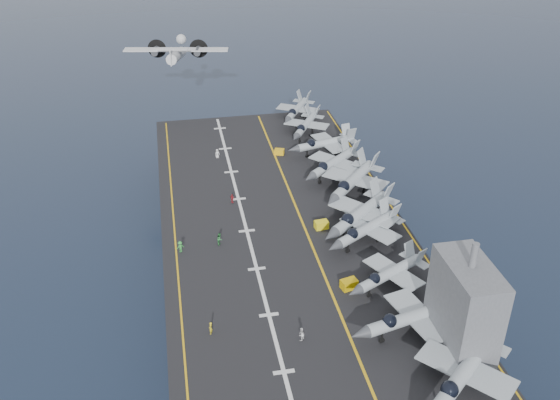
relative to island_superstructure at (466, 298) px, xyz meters
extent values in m
plane|color=#142135|center=(-15.00, 30.00, -17.90)|extent=(500.00, 500.00, 0.00)
cube|color=#56595E|center=(-15.00, 30.00, -12.90)|extent=(36.00, 90.00, 10.00)
cube|color=black|center=(-15.00, 30.00, -7.70)|extent=(38.00, 92.00, 0.40)
cube|color=gold|center=(-12.00, 30.00, -7.48)|extent=(0.35, 90.00, 0.02)
cube|color=silver|center=(-21.00, 30.00, -7.48)|extent=(0.50, 90.00, 0.02)
cube|color=gold|center=(-32.00, 30.00, -7.48)|extent=(0.25, 90.00, 0.02)
cube|color=gold|center=(3.50, 30.00, -7.48)|extent=(0.25, 90.00, 0.02)
imported|color=gold|center=(-28.57, 7.96, -6.65)|extent=(0.96, 1.18, 1.71)
imported|color=#2B7F38|center=(-25.45, 27.16, -6.54)|extent=(1.10, 1.33, 1.91)
imported|color=green|center=(-31.33, 26.25, -6.61)|extent=(1.24, 1.00, 1.79)
imported|color=#A3222A|center=(-22.15, 38.92, -6.68)|extent=(1.16, 1.16, 1.64)
imported|color=silver|center=(-22.87, 56.30, -6.61)|extent=(1.17, 0.88, 1.78)
imported|color=silver|center=(-17.93, 4.77, -6.60)|extent=(1.28, 1.27, 1.80)
camera|label=1|loc=(-31.02, -50.47, 45.18)|focal=40.00mm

